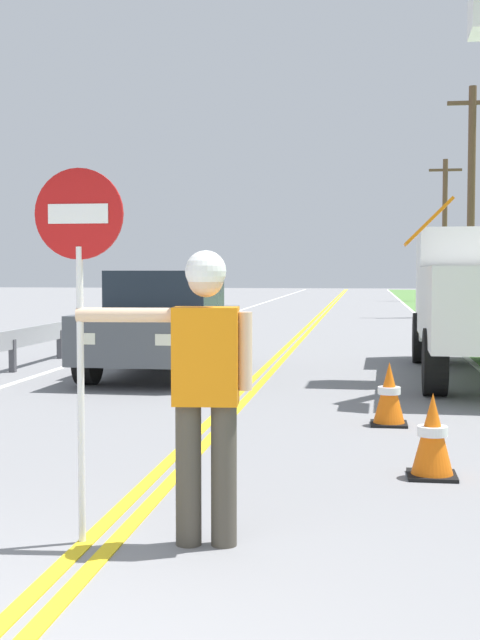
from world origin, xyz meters
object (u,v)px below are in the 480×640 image
object	(u,v)px
traffic_cone_mid	(389,395)
utility_pole_far	(445,227)
flagger_worker	(204,378)
stop_sign_paddle	(79,270)
traffic_cone_lead	(432,437)
utility_pole_mid	(471,197)
oncoming_sedan_nearest	(163,324)

from	to	relation	value
traffic_cone_mid	utility_pole_far	bearing A→B (deg)	84.16
flagger_worker	traffic_cone_mid	size ratio (longest dim) A/B	2.61
utility_pole_far	traffic_cone_mid	xyz separation A→B (m)	(-4.11, -40.24, -3.78)
stop_sign_paddle	traffic_cone_lead	xyz separation A→B (m)	(2.30, 2.07, -1.37)
utility_pole_mid	traffic_cone_mid	distance (m)	23.77
utility_pole_far	traffic_cone_mid	size ratio (longest dim) A/B	11.25
utility_pole_far	traffic_cone_mid	bearing A→B (deg)	-95.84
oncoming_sedan_nearest	utility_pole_mid	distance (m)	20.59
utility_pole_far	traffic_cone_lead	world-z (taller)	utility_pole_far
utility_pole_mid	traffic_cone_mid	size ratio (longest dim) A/B	11.96
flagger_worker	traffic_cone_lead	size ratio (longest dim) A/B	2.61
utility_pole_far	traffic_cone_lead	size ratio (longest dim) A/B	11.25
traffic_cone_mid	oncoming_sedan_nearest	bearing A→B (deg)	130.30
flagger_worker	utility_pole_mid	bearing A→B (deg)	80.14
utility_pole_mid	oncoming_sedan_nearest	bearing A→B (deg)	-110.35
flagger_worker	utility_pole_far	world-z (taller)	utility_pole_far
utility_pole_far	utility_pole_mid	bearing A→B (deg)	-91.92
utility_pole_mid	flagger_worker	bearing A→B (deg)	-99.86
oncoming_sedan_nearest	utility_pole_far	size ratio (longest dim) A/B	0.53
flagger_worker	traffic_cone_mid	world-z (taller)	flagger_worker
traffic_cone_lead	oncoming_sedan_nearest	bearing A→B (deg)	120.14
oncoming_sedan_nearest	utility_pole_far	bearing A→B (deg)	78.08
stop_sign_paddle	utility_pole_mid	bearing A→B (deg)	78.63
flagger_worker	utility_pole_mid	size ratio (longest dim) A/B	0.22
flagger_worker	utility_pole_far	size ratio (longest dim) A/B	0.23
oncoming_sedan_nearest	traffic_cone_lead	world-z (taller)	oncoming_sedan_nearest
stop_sign_paddle	flagger_worker	bearing A→B (deg)	4.97
stop_sign_paddle	utility_pole_mid	world-z (taller)	utility_pole_mid
flagger_worker	stop_sign_paddle	bearing A→B (deg)	-175.03
stop_sign_paddle	utility_pole_far	bearing A→B (deg)	82.19
traffic_cone_lead	flagger_worker	bearing A→B (deg)	-127.39
flagger_worker	traffic_cone_mid	distance (m)	4.63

